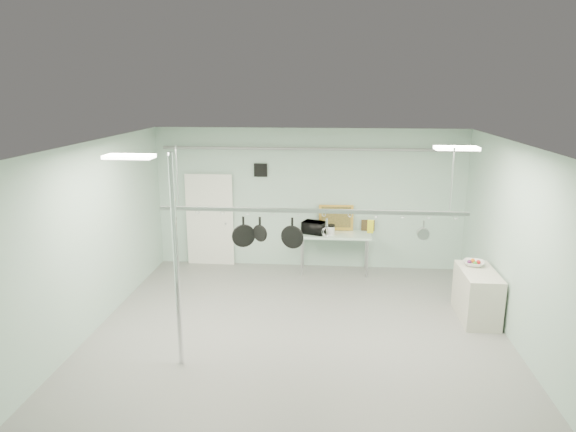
# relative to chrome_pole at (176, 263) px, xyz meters

# --- Properties ---
(floor) EXTENTS (8.00, 8.00, 0.00)m
(floor) POSITION_rel_chrome_pole_xyz_m (1.70, 0.60, -1.60)
(floor) COLOR gray
(floor) RESTS_ON ground
(ceiling) EXTENTS (7.00, 8.00, 0.02)m
(ceiling) POSITION_rel_chrome_pole_xyz_m (1.70, 0.60, 1.59)
(ceiling) COLOR silver
(ceiling) RESTS_ON back_wall
(back_wall) EXTENTS (7.00, 0.02, 3.20)m
(back_wall) POSITION_rel_chrome_pole_xyz_m (1.70, 4.59, 0.00)
(back_wall) COLOR #A1C1AE
(back_wall) RESTS_ON floor
(right_wall) EXTENTS (0.02, 8.00, 3.20)m
(right_wall) POSITION_rel_chrome_pole_xyz_m (5.19, 0.60, 0.00)
(right_wall) COLOR #A1C1AE
(right_wall) RESTS_ON floor
(door) EXTENTS (1.10, 0.10, 2.20)m
(door) POSITION_rel_chrome_pole_xyz_m (-0.60, 4.54, -0.55)
(door) COLOR silver
(door) RESTS_ON floor
(wall_vent) EXTENTS (0.30, 0.04, 0.30)m
(wall_vent) POSITION_rel_chrome_pole_xyz_m (0.60, 4.57, 0.65)
(wall_vent) COLOR black
(wall_vent) RESTS_ON back_wall
(conduit_pipe) EXTENTS (6.60, 0.07, 0.07)m
(conduit_pipe) POSITION_rel_chrome_pole_xyz_m (1.70, 4.50, 1.15)
(conduit_pipe) COLOR gray
(conduit_pipe) RESTS_ON back_wall
(chrome_pole) EXTENTS (0.08, 0.08, 3.20)m
(chrome_pole) POSITION_rel_chrome_pole_xyz_m (0.00, 0.00, 0.00)
(chrome_pole) COLOR silver
(chrome_pole) RESTS_ON floor
(prep_table) EXTENTS (1.60, 0.70, 0.91)m
(prep_table) POSITION_rel_chrome_pole_xyz_m (2.30, 4.20, -0.77)
(prep_table) COLOR #AFCEB9
(prep_table) RESTS_ON floor
(side_cabinet) EXTENTS (0.60, 1.20, 0.90)m
(side_cabinet) POSITION_rel_chrome_pole_xyz_m (4.85, 2.00, -1.15)
(side_cabinet) COLOR beige
(side_cabinet) RESTS_ON floor
(pot_rack) EXTENTS (4.80, 0.06, 1.00)m
(pot_rack) POSITION_rel_chrome_pole_xyz_m (1.90, 0.90, 0.63)
(pot_rack) COLOR #B7B7BC
(pot_rack) RESTS_ON ceiling
(light_panel_left) EXTENTS (0.65, 0.30, 0.05)m
(light_panel_left) POSITION_rel_chrome_pole_xyz_m (-0.50, -0.20, 1.56)
(light_panel_left) COLOR white
(light_panel_left) RESTS_ON ceiling
(light_panel_right) EXTENTS (0.65, 0.30, 0.05)m
(light_panel_right) POSITION_rel_chrome_pole_xyz_m (4.10, 1.20, 1.56)
(light_panel_right) COLOR white
(light_panel_right) RESTS_ON ceiling
(microwave) EXTENTS (0.59, 0.49, 0.28)m
(microwave) POSITION_rel_chrome_pole_xyz_m (1.84, 4.16, -0.56)
(microwave) COLOR black
(microwave) RESTS_ON prep_table
(coffee_canister) EXTENTS (0.20, 0.20, 0.19)m
(coffee_canister) POSITION_rel_chrome_pole_xyz_m (2.22, 4.09, -0.60)
(coffee_canister) COLOR silver
(coffee_canister) RESTS_ON prep_table
(painting_large) EXTENTS (0.78, 0.16, 0.58)m
(painting_large) POSITION_rel_chrome_pole_xyz_m (2.32, 4.50, -0.41)
(painting_large) COLOR gold
(painting_large) RESTS_ON prep_table
(painting_small) EXTENTS (0.30, 0.10, 0.25)m
(painting_small) POSITION_rel_chrome_pole_xyz_m (3.05, 4.50, -0.57)
(painting_small) COLOR #382A13
(painting_small) RESTS_ON prep_table
(fruit_bowl) EXTENTS (0.45, 0.45, 0.09)m
(fruit_bowl) POSITION_rel_chrome_pole_xyz_m (4.83, 2.29, -0.65)
(fruit_bowl) COLOR silver
(fruit_bowl) RESTS_ON side_cabinet
(skillet_left) EXTENTS (0.37, 0.18, 0.50)m
(skillet_left) POSITION_rel_chrome_pole_xyz_m (0.83, 0.90, 0.24)
(skillet_left) COLOR black
(skillet_left) RESTS_ON pot_rack
(skillet_mid) EXTENTS (0.27, 0.19, 0.38)m
(skillet_mid) POSITION_rel_chrome_pole_xyz_m (1.09, 0.90, 0.30)
(skillet_mid) COLOR black
(skillet_mid) RESTS_ON pot_rack
(skillet_right) EXTENTS (0.38, 0.16, 0.51)m
(skillet_right) POSITION_rel_chrome_pole_xyz_m (1.61, 0.90, 0.23)
(skillet_right) COLOR black
(skillet_right) RESTS_ON pot_rack
(whisk) EXTENTS (0.16, 0.16, 0.29)m
(whisk) POSITION_rel_chrome_pole_xyz_m (2.15, 0.90, 0.34)
(whisk) COLOR silver
(whisk) RESTS_ON pot_rack
(grater) EXTENTS (0.10, 0.04, 0.23)m
(grater) POSITION_rel_chrome_pole_xyz_m (2.82, 0.90, 0.37)
(grater) COLOR gold
(grater) RESTS_ON pot_rack
(saucepan) EXTENTS (0.20, 0.13, 0.31)m
(saucepan) POSITION_rel_chrome_pole_xyz_m (3.63, 0.90, 0.33)
(saucepan) COLOR #A4A3A7
(saucepan) RESTS_ON pot_rack
(fruit_cluster) EXTENTS (0.24, 0.24, 0.09)m
(fruit_cluster) POSITION_rel_chrome_pole_xyz_m (4.83, 2.29, -0.61)
(fruit_cluster) COLOR #B61011
(fruit_cluster) RESTS_ON fruit_bowl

